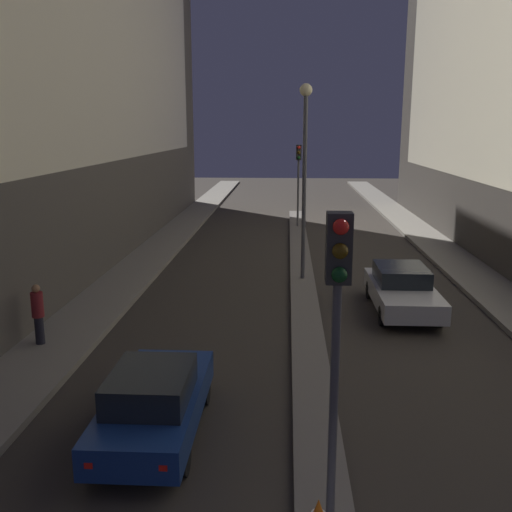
{
  "coord_description": "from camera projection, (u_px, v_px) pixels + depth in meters",
  "views": [
    {
      "loc": [
        -0.65,
        -3.68,
        6.07
      ],
      "look_at": [
        -2.0,
        20.81,
        0.5
      ],
      "focal_mm": 40.0,
      "sensor_mm": 36.0,
      "label": 1
    }
  ],
  "objects": [
    {
      "name": "car_left_lane",
      "position": [
        154.0,
        401.0,
        11.29
      ],
      "size": [
        1.77,
        4.33,
        1.51
      ],
      "color": "navy",
      "rests_on": "ground"
    },
    {
      "name": "traffic_light_near",
      "position": [
        337.0,
        315.0,
        7.29
      ],
      "size": [
        0.32,
        0.42,
        4.89
      ],
      "color": "#4C4C51",
      "rests_on": "median_strip"
    },
    {
      "name": "car_right_lane",
      "position": [
        402.0,
        289.0,
        19.1
      ],
      "size": [
        1.93,
        4.69,
        1.48
      ],
      "color": "#B2B2B7",
      "rests_on": "ground"
    },
    {
      "name": "street_lamp",
      "position": [
        305.0,
        153.0,
        21.76
      ],
      "size": [
        0.48,
        0.48,
        7.51
      ],
      "color": "#4C4C51",
      "rests_on": "median_strip"
    },
    {
      "name": "pedestrian_on_left_sidewalk",
      "position": [
        38.0,
        312.0,
        15.66
      ],
      "size": [
        0.33,
        0.33,
        1.71
      ],
      "color": "black",
      "rests_on": "sidewalk_left"
    },
    {
      "name": "median_strip",
      "position": [
        302.0,
        276.0,
        23.5
      ],
      "size": [
        0.96,
        36.25,
        0.14
      ],
      "color": "#66605B",
      "rests_on": "ground"
    },
    {
      "name": "traffic_light_mid",
      "position": [
        298.0,
        167.0,
        33.94
      ],
      "size": [
        0.32,
        0.42,
        4.89
      ],
      "color": "#4C4C51",
      "rests_on": "median_strip"
    }
  ]
}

